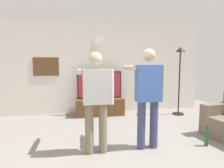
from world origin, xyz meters
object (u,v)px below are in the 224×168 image
at_px(tv_stand, 100,107).
at_px(beverage_bottle, 207,138).
at_px(person_standing_nearer_lamp, 96,97).
at_px(television, 100,85).
at_px(floor_lamp, 180,67).
at_px(framed_picture, 46,67).
at_px(person_standing_nearer_couch, 148,93).
at_px(wall_clock, 98,40).

distance_m(tv_stand, beverage_bottle, 2.91).
distance_m(tv_stand, person_standing_nearer_lamp, 2.40).
xyz_separation_m(tv_stand, beverage_bottle, (1.63, -2.41, -0.09)).
xyz_separation_m(television, floor_lamp, (2.28, -0.45, 0.53)).
relative_size(television, framed_picture, 1.83).
bearing_deg(person_standing_nearer_couch, framed_picture, 128.74).
bearing_deg(beverage_bottle, wall_clock, 121.09).
xyz_separation_m(wall_clock, person_standing_nearer_lamp, (-0.35, -2.56, -1.24)).
xyz_separation_m(television, person_standing_nearer_couch, (0.55, -2.31, 0.11)).
xyz_separation_m(framed_picture, person_standing_nearer_lamp, (1.15, -2.56, -0.47)).
xyz_separation_m(framed_picture, beverage_bottle, (3.13, -2.71, -1.26)).
xyz_separation_m(television, wall_clock, (-0.00, 0.24, 1.30)).
xyz_separation_m(television, framed_picture, (-1.50, 0.25, 0.53)).
height_order(wall_clock, framed_picture, wall_clock).
xyz_separation_m(floor_lamp, person_standing_nearer_couch, (-1.73, -1.86, -0.43)).
bearing_deg(framed_picture, wall_clock, -0.19).
xyz_separation_m(tv_stand, wall_clock, (0.00, 0.29, 1.94)).
xyz_separation_m(wall_clock, framed_picture, (-1.50, 0.00, -0.77)).
xyz_separation_m(wall_clock, floor_lamp, (2.28, -0.69, -0.77)).
bearing_deg(beverage_bottle, person_standing_nearer_lamp, 175.79).
relative_size(framed_picture, floor_lamp, 0.36).
relative_size(framed_picture, beverage_bottle, 1.92).
height_order(tv_stand, person_standing_nearer_lamp, person_standing_nearer_lamp).
relative_size(wall_clock, person_standing_nearer_couch, 0.15).
bearing_deg(television, wall_clock, 90.00).
relative_size(tv_stand, person_standing_nearer_couch, 0.79).
relative_size(person_standing_nearer_lamp, beverage_bottle, 4.57).
bearing_deg(tv_stand, floor_lamp, -10.03).
distance_m(television, person_standing_nearer_lamp, 2.34).
bearing_deg(television, person_standing_nearer_couch, -76.59).
relative_size(wall_clock, person_standing_nearer_lamp, 0.15).
height_order(floor_lamp, beverage_bottle, floor_lamp).
distance_m(person_standing_nearer_lamp, beverage_bottle, 2.14).
bearing_deg(beverage_bottle, framed_picture, 139.14).
bearing_deg(beverage_bottle, tv_stand, 124.04).
bearing_deg(wall_clock, person_standing_nearer_couch, -77.83).
height_order(person_standing_nearer_lamp, person_standing_nearer_couch, person_standing_nearer_couch).
height_order(wall_clock, person_standing_nearer_couch, wall_clock).
xyz_separation_m(tv_stand, framed_picture, (-1.50, 0.30, 1.17)).
distance_m(person_standing_nearer_couch, beverage_bottle, 1.37).
height_order(tv_stand, framed_picture, framed_picture).
relative_size(person_standing_nearer_couch, beverage_bottle, 4.75).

